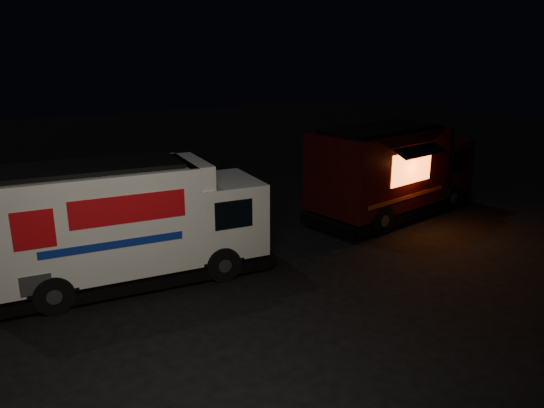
% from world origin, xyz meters
% --- Properties ---
extents(ground, '(80.00, 80.00, 0.00)m').
position_xyz_m(ground, '(0.00, 0.00, 0.00)').
color(ground, black).
rests_on(ground, ground).
extents(white_truck, '(7.17, 3.11, 3.15)m').
position_xyz_m(white_truck, '(-1.54, 2.78, 1.58)').
color(white_truck, white).
rests_on(white_truck, ground).
extents(red_truck, '(7.34, 3.64, 3.27)m').
position_xyz_m(red_truck, '(8.16, 3.46, 1.63)').
color(red_truck, '#370A0D').
rests_on(red_truck, ground).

